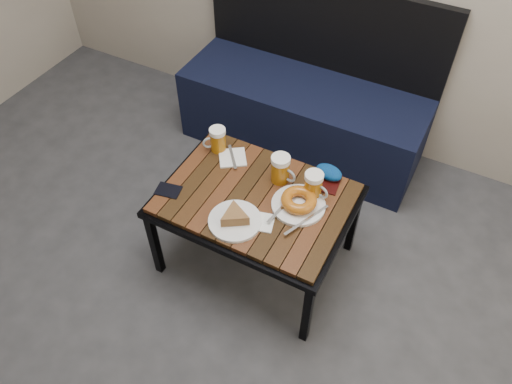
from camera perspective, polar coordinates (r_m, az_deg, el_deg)
The scene contains 12 objects.
bench at distance 2.97m, azimuth 5.53°, elevation 9.47°, with size 1.40×0.50×0.95m.
cafe_table at distance 2.22m, azimuth 0.00°, elevation -1.25°, with size 0.84×0.62×0.47m.
beer_mug_left at distance 2.37m, azimuth -4.43°, elevation 6.00°, with size 0.11×0.10×0.12m.
beer_mug_centre at distance 2.21m, azimuth 2.86°, elevation 2.64°, with size 0.13×0.10×0.14m.
beer_mug_right at distance 2.16m, azimuth 6.61°, elevation 0.77°, with size 0.12×0.09×0.13m.
plate_pie at distance 2.08m, azimuth -2.44°, elevation -3.02°, with size 0.23×0.23×0.06m.
plate_bagel at distance 2.14m, azimuth 4.90°, elevation -1.18°, with size 0.24×0.30×0.06m.
napkin_left at distance 2.35m, azimuth -2.70°, elevation 3.94°, with size 0.17×0.17×0.01m.
napkin_right at distance 2.09m, azimuth 0.41°, elevation -3.41°, with size 0.14×0.13×0.01m.
passport_navy at distance 2.24m, azimuth -10.00°, elevation 0.19°, with size 0.08×0.11×0.01m, color black.
passport_burgundy at distance 2.26m, azimuth 8.31°, elevation 1.06°, with size 0.09×0.13×0.01m, color black.
knit_pouch at distance 2.27m, azimuth 8.34°, elevation 2.25°, with size 0.13×0.08×0.06m, color #040978.
Camera 1 is at (0.80, -0.42, 2.11)m, focal length 35.00 mm.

